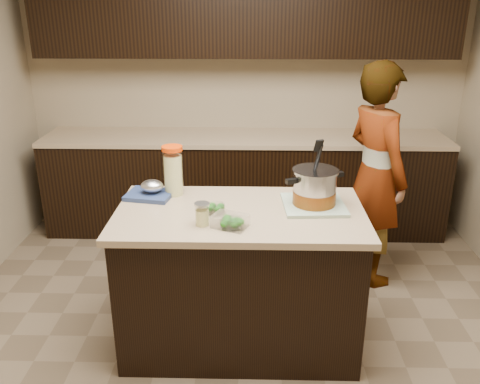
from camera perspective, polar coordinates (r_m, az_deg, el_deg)
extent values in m
plane|color=brown|center=(3.42, 0.00, -16.12)|extent=(4.00, 4.00, 0.00)
cube|color=tan|center=(4.78, 0.61, 12.49)|extent=(4.00, 0.04, 2.70)
cube|color=black|center=(4.72, 0.51, 0.81)|extent=(3.60, 0.60, 0.86)
cube|color=tan|center=(4.58, 0.53, 6.10)|extent=(3.60, 0.63, 0.04)
cube|color=black|center=(4.54, 0.61, 19.65)|extent=(3.60, 0.35, 0.75)
cube|color=black|center=(3.18, 0.00, -9.95)|extent=(1.40, 0.75, 0.86)
cube|color=tan|center=(2.97, 0.00, -2.52)|extent=(1.46, 0.81, 0.04)
cube|color=#547D59|center=(3.06, 8.27, -1.43)|extent=(0.38, 0.38, 0.02)
cylinder|color=#B7B7BC|center=(3.02, 8.38, 0.48)|extent=(0.33, 0.33, 0.20)
cylinder|color=brown|center=(3.04, 8.32, -0.55)|extent=(0.34, 0.34, 0.08)
cylinder|color=#B7B7BC|center=(2.98, 8.48, 2.37)|extent=(0.36, 0.36, 0.01)
cube|color=black|center=(2.92, 5.77, 1.22)|extent=(0.07, 0.05, 0.03)
cube|color=black|center=(3.08, 10.97, 1.96)|extent=(0.07, 0.05, 0.03)
cylinder|color=black|center=(2.94, 8.60, 3.24)|extent=(0.06, 0.11, 0.24)
cylinder|color=#D1CD7F|center=(3.19, -7.50, 1.88)|extent=(0.14, 0.14, 0.26)
cylinder|color=white|center=(3.19, -7.51, 2.16)|extent=(0.16, 0.16, 0.29)
cylinder|color=#E23904|center=(3.14, -7.65, 4.84)|extent=(0.17, 0.17, 0.02)
cylinder|color=#D1CD7F|center=(2.78, -4.26, -2.86)|extent=(0.08, 0.08, 0.09)
cylinder|color=white|center=(2.78, -4.27, -2.61)|extent=(0.09, 0.09, 0.12)
cylinder|color=silver|center=(2.75, -4.31, -1.31)|extent=(0.09, 0.09, 0.02)
cylinder|color=silver|center=(2.93, -2.79, -1.89)|extent=(0.14, 0.14, 0.05)
cylinder|color=silver|center=(2.75, -1.02, -3.54)|extent=(0.14, 0.14, 0.05)
cube|color=silver|center=(2.76, -1.11, -3.27)|extent=(0.22, 0.19, 0.07)
cube|color=navy|center=(3.22, -10.11, -0.32)|extent=(0.31, 0.27, 0.03)
ellipsoid|color=silver|center=(3.19, -9.85, 0.55)|extent=(0.14, 0.12, 0.08)
imported|color=gray|center=(3.88, 14.96, 1.82)|extent=(0.61, 0.72, 1.67)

